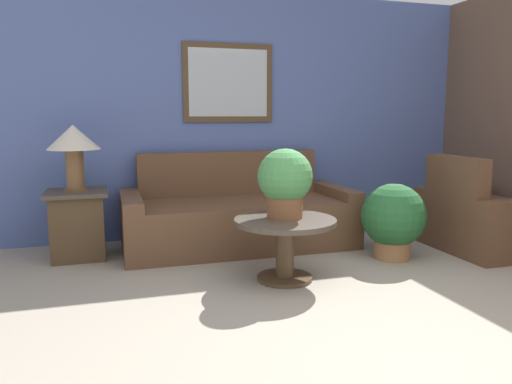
# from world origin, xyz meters

# --- Properties ---
(ground_plane) EXTENTS (20.00, 20.00, 0.00)m
(ground_plane) POSITION_xyz_m (0.00, 0.00, 0.00)
(ground_plane) COLOR gray
(wall_back) EXTENTS (6.81, 0.09, 2.60)m
(wall_back) POSITION_xyz_m (-0.01, 3.05, 1.31)
(wall_back) COLOR #5166A8
(wall_back) RESTS_ON ground_plane
(couch_main) EXTENTS (2.26, 0.99, 0.92)m
(couch_main) POSITION_xyz_m (-0.38, 2.50, 0.29)
(couch_main) COLOR brown
(couch_main) RESTS_ON ground_plane
(armchair) EXTENTS (0.85, 1.08, 0.92)m
(armchair) POSITION_xyz_m (1.84, 1.65, 0.30)
(armchair) COLOR brown
(armchair) RESTS_ON ground_plane
(coffee_table) EXTENTS (0.81, 0.81, 0.50)m
(coffee_table) POSITION_xyz_m (-0.30, 1.35, 0.36)
(coffee_table) COLOR #4C3823
(coffee_table) RESTS_ON ground_plane
(side_table) EXTENTS (0.54, 0.54, 0.62)m
(side_table) POSITION_xyz_m (-1.90, 2.50, 0.32)
(side_table) COLOR #4C3823
(side_table) RESTS_ON ground_plane
(table_lamp) EXTENTS (0.47, 0.47, 0.60)m
(table_lamp) POSITION_xyz_m (-1.90, 2.50, 1.06)
(table_lamp) COLOR brown
(table_lamp) RESTS_ON side_table
(potted_plant_on_table) EXTENTS (0.44, 0.44, 0.55)m
(potted_plant_on_table) POSITION_xyz_m (-0.29, 1.39, 0.80)
(potted_plant_on_table) COLOR brown
(potted_plant_on_table) RESTS_ON coffee_table
(potted_plant_floor) EXTENTS (0.58, 0.58, 0.69)m
(potted_plant_floor) POSITION_xyz_m (0.86, 1.64, 0.37)
(potted_plant_floor) COLOR #9E6B42
(potted_plant_floor) RESTS_ON ground_plane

